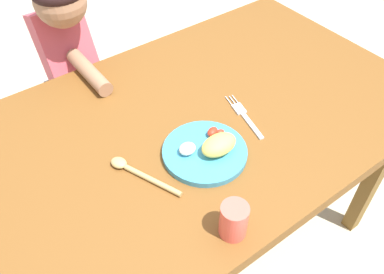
% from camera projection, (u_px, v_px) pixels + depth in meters
% --- Properties ---
extents(ground_plane, '(8.00, 8.00, 0.00)m').
position_uv_depth(ground_plane, '(196.00, 243.00, 1.70)').
color(ground_plane, '#B9B295').
extents(dining_table, '(1.38, 0.85, 0.72)m').
position_uv_depth(dining_table, '(198.00, 133.00, 1.23)').
color(dining_table, brown).
rests_on(dining_table, ground_plane).
extents(plate, '(0.23, 0.23, 0.07)m').
position_uv_depth(plate, '(208.00, 150.00, 1.07)').
color(plate, teal).
rests_on(plate, dining_table).
extents(fork, '(0.06, 0.20, 0.01)m').
position_uv_depth(fork, '(245.00, 116.00, 1.18)').
color(fork, silver).
rests_on(fork, dining_table).
extents(spoon, '(0.10, 0.21, 0.02)m').
position_uv_depth(spoon, '(136.00, 172.00, 1.03)').
color(spoon, tan).
rests_on(spoon, dining_table).
extents(drinking_cup, '(0.06, 0.06, 0.09)m').
position_uv_depth(drinking_cup, '(234.00, 220.00, 0.88)').
color(drinking_cup, '#F1594B').
rests_on(drinking_cup, dining_table).
extents(person, '(0.17, 0.41, 1.02)m').
position_uv_depth(person, '(75.00, 86.00, 1.52)').
color(person, '#3E3F5A').
rests_on(person, ground_plane).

